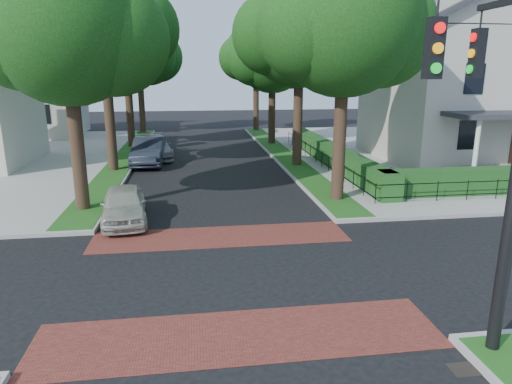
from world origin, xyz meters
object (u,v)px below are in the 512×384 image
at_px(parked_car_rear, 154,147).
at_px(traffic_signal, 507,126).
at_px(parked_car_middle, 149,151).
at_px(parked_car_front, 124,205).

bearing_deg(parked_car_rear, traffic_signal, -80.37).
bearing_deg(traffic_signal, parked_car_middle, 111.48).
height_order(parked_car_front, parked_car_rear, parked_car_rear).
relative_size(parked_car_middle, parked_car_rear, 0.99).
xyz_separation_m(traffic_signal, parked_car_front, (-8.49, 9.82, -4.00)).
height_order(traffic_signal, parked_car_middle, traffic_signal).
xyz_separation_m(traffic_signal, parked_car_rear, (-8.34, 23.73, -3.94)).
height_order(parked_car_front, parked_car_middle, parked_car_middle).
relative_size(traffic_signal, parked_car_rear, 1.52).
height_order(traffic_signal, parked_car_front, traffic_signal).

